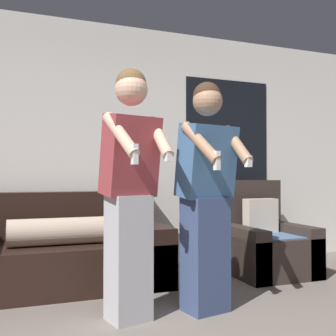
# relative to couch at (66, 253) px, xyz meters

# --- Properties ---
(wall_back) EXTENTS (6.81, 0.07, 2.70)m
(wall_back) POSITION_rel_couch_xyz_m (0.67, 0.49, 1.05)
(wall_back) COLOR silver
(wall_back) RESTS_ON ground_plane
(couch) EXTENTS (1.85, 0.92, 0.86)m
(couch) POSITION_rel_couch_xyz_m (0.00, 0.00, 0.00)
(couch) COLOR black
(couch) RESTS_ON ground_plane
(armchair) EXTENTS (0.80, 0.92, 0.98)m
(armchair) POSITION_rel_couch_xyz_m (2.02, -0.16, 0.01)
(armchair) COLOR #332823
(armchair) RESTS_ON ground_plane
(person_left) EXTENTS (0.45, 0.55, 1.79)m
(person_left) POSITION_rel_couch_xyz_m (0.33, -1.07, 0.64)
(person_left) COLOR #B2B2B7
(person_left) RESTS_ON ground_plane
(person_right) EXTENTS (0.48, 0.55, 1.74)m
(person_right) POSITION_rel_couch_xyz_m (0.93, -1.09, 0.59)
(person_right) COLOR #384770
(person_right) RESTS_ON ground_plane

